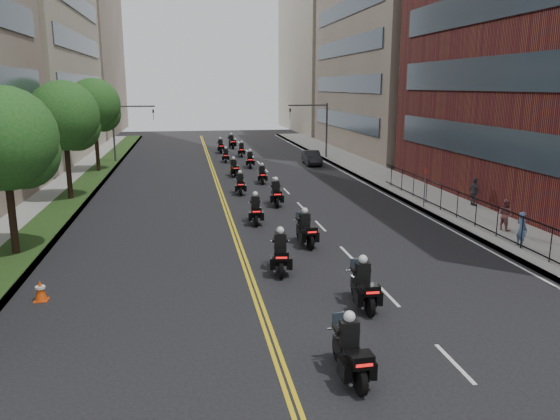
# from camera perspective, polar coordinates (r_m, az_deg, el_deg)

# --- Properties ---
(ground) EXTENTS (160.00, 160.00, 0.00)m
(ground) POSITION_cam_1_polar(r_m,az_deg,el_deg) (14.89, 6.26, -16.65)
(ground) COLOR black
(ground) RESTS_ON ground
(sidewalk_right) EXTENTS (4.00, 90.00, 0.15)m
(sidewalk_right) POSITION_cam_1_polar(r_m,az_deg,el_deg) (41.23, 12.81, 2.43)
(sidewalk_right) COLOR gray
(sidewalk_right) RESTS_ON ground
(sidewalk_left) EXTENTS (4.00, 90.00, 0.15)m
(sidewalk_left) POSITION_cam_1_polar(r_m,az_deg,el_deg) (39.00, -21.86, 1.23)
(sidewalk_left) COLOR gray
(sidewalk_left) RESTS_ON ground
(grass_strip) EXTENTS (2.00, 90.00, 0.04)m
(grass_strip) POSITION_cam_1_polar(r_m,az_deg,el_deg) (38.82, -20.72, 1.42)
(grass_strip) COLOR #1B3C16
(grass_strip) RESTS_ON sidewalk_left
(building_right_tan) EXTENTS (15.11, 28.00, 30.00)m
(building_right_tan) POSITION_cam_1_polar(r_m,az_deg,el_deg) (65.91, 13.53, 19.22)
(building_right_tan) COLOR #7B675A
(building_right_tan) RESTS_ON ground
(building_right_far) EXTENTS (15.00, 28.00, 26.00)m
(building_right_far) POSITION_cam_1_polar(r_m,az_deg,el_deg) (94.04, 6.03, 16.26)
(building_right_far) COLOR #B0A88E
(building_right_far) RESTS_ON ground
(building_left_far) EXTENTS (16.00, 28.00, 26.00)m
(building_left_far) POSITION_cam_1_polar(r_m,az_deg,el_deg) (92.42, -22.02, 15.49)
(building_left_far) COLOR #7B675A
(building_left_far) RESTS_ON ground
(iron_fence) EXTENTS (0.05, 28.00, 1.50)m
(iron_fence) POSITION_cam_1_polar(r_m,az_deg,el_deg) (29.22, 20.75, -0.66)
(iron_fence) COLOR black
(iron_fence) RESTS_ON sidewalk_right
(street_trees) EXTENTS (4.40, 38.40, 7.98)m
(street_trees) POSITION_cam_1_polar(r_m,az_deg,el_deg) (31.95, -23.25, 7.92)
(street_trees) COLOR black
(street_trees) RESTS_ON ground
(traffic_signal_right) EXTENTS (4.09, 0.20, 5.60)m
(traffic_signal_right) POSITION_cam_1_polar(r_m,az_deg,el_deg) (56.13, 3.95, 9.14)
(traffic_signal_right) COLOR #3F3F44
(traffic_signal_right) RESTS_ON ground
(traffic_signal_left) EXTENTS (4.09, 0.20, 5.60)m
(traffic_signal_left) POSITION_cam_1_polar(r_m,az_deg,el_deg) (54.85, -16.04, 8.59)
(traffic_signal_left) COLOR #3F3F44
(traffic_signal_left) RESTS_ON ground
(motorcycle_0) EXTENTS (0.57, 2.42, 1.79)m
(motorcycle_0) POSITION_cam_1_polar(r_m,az_deg,el_deg) (14.39, 7.37, -14.60)
(motorcycle_0) COLOR black
(motorcycle_0) RESTS_ON ground
(motorcycle_1) EXTENTS (0.57, 2.44, 1.80)m
(motorcycle_1) POSITION_cam_1_polar(r_m,az_deg,el_deg) (18.70, 8.71, -7.97)
(motorcycle_1) COLOR black
(motorcycle_1) RESTS_ON ground
(motorcycle_2) EXTENTS (0.75, 2.49, 1.84)m
(motorcycle_2) POSITION_cam_1_polar(r_m,az_deg,el_deg) (21.87, 0.05, -4.67)
(motorcycle_2) COLOR black
(motorcycle_2) RESTS_ON ground
(motorcycle_3) EXTENTS (0.65, 2.41, 1.78)m
(motorcycle_3) POSITION_cam_1_polar(r_m,az_deg,el_deg) (25.51, 2.69, -2.17)
(motorcycle_3) COLOR black
(motorcycle_3) RESTS_ON ground
(motorcycle_4) EXTENTS (0.61, 2.36, 1.74)m
(motorcycle_4) POSITION_cam_1_polar(r_m,az_deg,el_deg) (29.58, -2.57, -0.10)
(motorcycle_4) COLOR black
(motorcycle_4) RESTS_ON ground
(motorcycle_5) EXTENTS (0.62, 2.42, 1.78)m
(motorcycle_5) POSITION_cam_1_polar(r_m,az_deg,el_deg) (34.00, -0.42, 1.65)
(motorcycle_5) COLOR black
(motorcycle_5) RESTS_ON ground
(motorcycle_6) EXTENTS (0.53, 2.24, 1.65)m
(motorcycle_6) POSITION_cam_1_polar(r_m,az_deg,el_deg) (37.71, -4.18, 2.65)
(motorcycle_6) COLOR black
(motorcycle_6) RESTS_ON ground
(motorcycle_7) EXTENTS (0.54, 2.12, 1.56)m
(motorcycle_7) POSITION_cam_1_polar(r_m,az_deg,el_deg) (41.87, -1.88, 3.65)
(motorcycle_7) COLOR black
(motorcycle_7) RESTS_ON ground
(motorcycle_8) EXTENTS (0.62, 2.21, 1.64)m
(motorcycle_8) POSITION_cam_1_polar(r_m,az_deg,el_deg) (45.15, -4.84, 4.32)
(motorcycle_8) COLOR black
(motorcycle_8) RESTS_ON ground
(motorcycle_9) EXTENTS (0.61, 2.31, 1.70)m
(motorcycle_9) POSITION_cam_1_polar(r_m,az_deg,el_deg) (49.97, -3.15, 5.20)
(motorcycle_9) COLOR black
(motorcycle_9) RESTS_ON ground
(motorcycle_10) EXTENTS (0.57, 2.06, 1.52)m
(motorcycle_10) POSITION_cam_1_polar(r_m,az_deg,el_deg) (53.87, -5.68, 5.64)
(motorcycle_10) COLOR black
(motorcycle_10) RESTS_ON ground
(motorcycle_11) EXTENTS (0.61, 2.26, 1.67)m
(motorcycle_11) POSITION_cam_1_polar(r_m,az_deg,el_deg) (57.95, -4.04, 6.24)
(motorcycle_11) COLOR black
(motorcycle_11) RESTS_ON ground
(motorcycle_12) EXTENTS (0.55, 2.35, 1.74)m
(motorcycle_12) POSITION_cam_1_polar(r_m,az_deg,el_deg) (61.38, -6.23, 6.59)
(motorcycle_12) COLOR black
(motorcycle_12) RESTS_ON ground
(motorcycle_13) EXTENTS (0.75, 2.51, 1.86)m
(motorcycle_13) POSITION_cam_1_polar(r_m,az_deg,el_deg) (65.58, -5.09, 7.05)
(motorcycle_13) COLOR black
(motorcycle_13) RESTS_ON ground
(parked_sedan) EXTENTS (1.60, 4.06, 1.32)m
(parked_sedan) POSITION_cam_1_polar(r_m,az_deg,el_deg) (51.95, 3.35, 5.48)
(parked_sedan) COLOR black
(parked_sedan) RESTS_ON ground
(pedestrian_a) EXTENTS (0.46, 0.63, 1.61)m
(pedestrian_a) POSITION_cam_1_polar(r_m,az_deg,el_deg) (27.13, 23.94, -1.82)
(pedestrian_a) COLOR #4C638D
(pedestrian_a) RESTS_ON sidewalk_right
(pedestrian_b) EXTENTS (0.85, 0.94, 1.60)m
(pedestrian_b) POSITION_cam_1_polar(r_m,az_deg,el_deg) (29.82, 22.47, -0.45)
(pedestrian_b) COLOR brown
(pedestrian_b) RESTS_ON sidewalk_right
(pedestrian_c) EXTENTS (0.45, 1.02, 1.71)m
(pedestrian_c) POSITION_cam_1_polar(r_m,az_deg,el_deg) (35.28, 19.63, 1.81)
(pedestrian_c) COLOR #42424A
(pedestrian_c) RESTS_ON sidewalk_right
(traffic_cone) EXTENTS (0.45, 0.45, 0.76)m
(traffic_cone) POSITION_cam_1_polar(r_m,az_deg,el_deg) (20.87, -23.74, -7.71)
(traffic_cone) COLOR #E0440B
(traffic_cone) RESTS_ON ground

